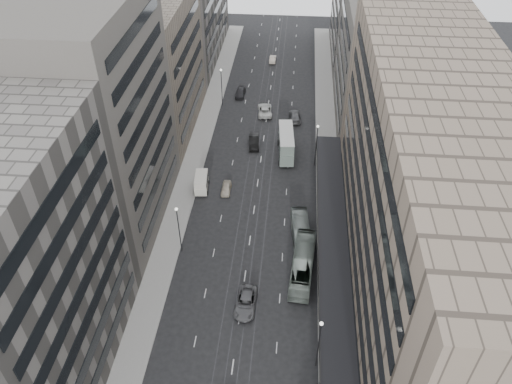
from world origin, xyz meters
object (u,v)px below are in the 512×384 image
(bus_near, at_px, (303,264))
(double_decker, at_px, (286,143))
(bus_far, at_px, (301,235))
(panel_van, at_px, (201,182))
(sedan_2, at_px, (246,302))

(bus_near, distance_m, double_decker, 28.56)
(bus_near, bearing_deg, bus_far, -82.54)
(double_decker, relative_size, panel_van, 1.94)
(bus_far, distance_m, double_decker, 22.60)
(bus_near, xyz_separation_m, double_decker, (-3.47, 28.33, 0.98))
(bus_far, xyz_separation_m, sedan_2, (-6.94, -12.56, -0.66))
(bus_near, relative_size, panel_van, 2.53)
(bus_near, relative_size, double_decker, 1.30)
(bus_far, height_order, double_decker, double_decker)
(bus_near, bearing_deg, sedan_2, 47.13)
(sedan_2, bearing_deg, bus_far, 63.53)
(bus_near, relative_size, sedan_2, 2.07)
(double_decker, relative_size, sedan_2, 1.59)
(bus_far, relative_size, panel_van, 2.23)
(double_decker, distance_m, sedan_2, 35.15)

